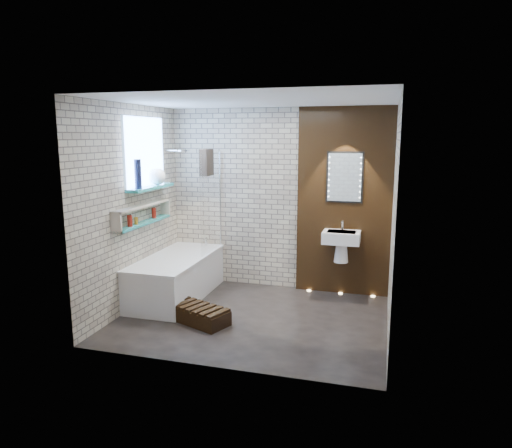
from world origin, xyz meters
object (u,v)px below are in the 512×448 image
(bathtub, at_px, (177,277))
(washbasin, at_px, (341,241))
(bath_screen, at_px, (211,203))
(led_mirror, at_px, (345,177))
(walnut_step, at_px, (198,315))

(bathtub, relative_size, washbasin, 3.00)
(bath_screen, distance_m, led_mirror, 1.89)
(led_mirror, relative_size, walnut_step, 0.90)
(bath_screen, bearing_deg, walnut_step, -77.22)
(bathtub, distance_m, led_mirror, 2.68)
(bath_screen, height_order, walnut_step, bath_screen)
(led_mirror, bearing_deg, bath_screen, -169.34)
(led_mirror, bearing_deg, bathtub, -160.22)
(washbasin, xyz_separation_m, walnut_step, (-1.55, -1.37, -0.70))
(washbasin, distance_m, led_mirror, 0.88)
(bathtub, height_order, washbasin, washbasin)
(led_mirror, bearing_deg, washbasin, -90.00)
(bathtub, height_order, walnut_step, bathtub)
(washbasin, bearing_deg, bathtub, -163.99)
(washbasin, relative_size, led_mirror, 0.83)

